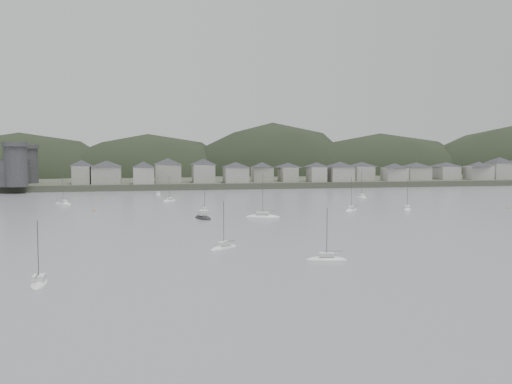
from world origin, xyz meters
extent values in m
plane|color=slate|center=(0.00, 0.00, 0.00)|extent=(900.00, 900.00, 0.00)
cube|color=#383D2D|center=(0.00, 295.00, 1.50)|extent=(900.00, 250.00, 3.00)
ellipsoid|color=black|center=(-110.87, 271.94, -10.14)|extent=(138.98, 92.48, 81.13)
ellipsoid|color=black|center=(-32.30, 272.87, -9.97)|extent=(132.08, 90.41, 79.74)
ellipsoid|color=black|center=(50.65, 272.93, -12.68)|extent=(133.88, 88.37, 101.41)
ellipsoid|color=black|center=(125.95, 267.91, -10.32)|extent=(165.81, 81.78, 82.55)
cylinder|color=#323235|center=(-92.00, 166.00, 12.00)|extent=(10.00, 10.00, 18.00)
cylinder|color=#323235|center=(-92.00, 194.00, 11.50)|extent=(10.00, 10.00, 17.00)
cube|color=#323235|center=(-92.00, 180.00, 9.00)|extent=(3.50, 30.00, 12.00)
cube|color=gray|center=(-65.00, 181.96, 7.29)|extent=(8.34, 12.91, 8.59)
pyramid|color=#28282D|center=(-65.00, 181.96, 13.09)|extent=(15.78, 15.78, 3.01)
cube|color=gray|center=(-53.32, 181.32, 7.18)|extent=(13.68, 13.35, 8.36)
pyramid|color=#28282D|center=(-53.32, 181.32, 12.82)|extent=(20.07, 20.07, 2.93)
cube|color=#AAA7A0|center=(-35.57, 176.02, 7.04)|extent=(9.78, 10.20, 8.08)
pyramid|color=#28282D|center=(-35.57, 176.02, 12.49)|extent=(14.83, 14.83, 2.83)
cube|color=gray|center=(-23.51, 185.65, 7.55)|extent=(12.59, 13.33, 9.09)
pyramid|color=#28282D|center=(-23.51, 185.65, 13.68)|extent=(19.24, 19.24, 3.18)
cube|color=#AAA7A0|center=(-5.75, 184.10, 7.43)|extent=(10.74, 12.17, 8.87)
pyramid|color=#28282D|center=(-5.75, 184.10, 13.42)|extent=(17.01, 17.01, 3.10)
cube|color=gray|center=(9.92, 177.53, 6.85)|extent=(11.63, 12.09, 7.69)
pyramid|color=#28282D|center=(9.92, 177.53, 12.04)|extent=(17.61, 17.61, 2.69)
cube|color=gray|center=(25.25, 186.19, 6.72)|extent=(10.37, 9.35, 7.44)
pyramid|color=#28282D|center=(25.25, 186.19, 11.74)|extent=(14.65, 14.65, 2.60)
cube|color=gray|center=(38.63, 183.79, 6.61)|extent=(8.24, 12.20, 7.22)
pyramid|color=#28282D|center=(38.63, 183.79, 11.48)|extent=(15.17, 15.17, 2.53)
cube|color=#AAA7A0|center=(52.50, 178.55, 6.73)|extent=(8.06, 10.91, 7.46)
pyramid|color=#28282D|center=(52.50, 178.55, 11.77)|extent=(14.08, 14.08, 2.61)
cube|color=gray|center=(64.81, 177.06, 6.83)|extent=(11.73, 11.78, 7.66)
pyramid|color=#28282D|center=(64.81, 177.06, 12.00)|extent=(17.46, 17.46, 2.68)
cube|color=#AAA7A0|center=(80.64, 186.91, 6.67)|extent=(10.19, 13.02, 7.33)
pyramid|color=#28282D|center=(80.64, 186.91, 11.62)|extent=(17.23, 17.23, 2.57)
cube|color=#AAA7A0|center=(95.55, 178.06, 6.44)|extent=(11.70, 9.81, 6.88)
pyramid|color=#28282D|center=(95.55, 178.06, 11.08)|extent=(15.97, 15.97, 2.41)
cube|color=#AAA7A0|center=(112.40, 186.91, 6.50)|extent=(12.83, 12.48, 7.00)
pyramid|color=#28282D|center=(112.40, 186.91, 11.22)|extent=(18.79, 18.79, 2.45)
cube|color=#AAA7A0|center=(130.73, 187.42, 6.48)|extent=(11.07, 13.50, 6.97)
pyramid|color=#28282D|center=(130.73, 187.42, 11.19)|extent=(18.25, 18.25, 2.44)
cube|color=#AAA7A0|center=(146.02, 179.72, 6.67)|extent=(13.75, 9.12, 7.34)
pyramid|color=#28282D|center=(146.02, 179.72, 11.62)|extent=(16.97, 16.97, 2.57)
cube|color=#AAA7A0|center=(162.92, 185.95, 7.53)|extent=(11.37, 11.57, 9.05)
pyramid|color=#28282D|center=(162.92, 185.95, 13.63)|extent=(17.03, 17.03, 3.17)
ellipsoid|color=silver|center=(-20.43, 5.16, 0.05)|extent=(7.30, 6.65, 1.50)
cube|color=silver|center=(-20.43, 5.16, 1.10)|extent=(3.07, 2.95, 0.70)
cylinder|color=#3F3F42|center=(-20.43, 5.16, 4.89)|extent=(0.12, 0.12, 9.37)
cylinder|color=#3F3F42|center=(-19.39, 4.30, 1.65)|extent=(2.66, 2.24, 0.10)
ellipsoid|color=silver|center=(-51.64, -20.00, 0.05)|extent=(2.77, 7.63, 1.50)
cube|color=silver|center=(-51.64, -20.00, 1.10)|extent=(1.78, 2.71, 0.70)
cylinder|color=#3F3F42|center=(-51.64, -20.00, 4.90)|extent=(0.12, 0.12, 9.40)
cylinder|color=#3F3F42|center=(-51.71, -21.35, 1.65)|extent=(0.26, 3.38, 0.10)
ellipsoid|color=silver|center=(48.96, 66.42, 0.05)|extent=(5.69, 8.37, 1.61)
cube|color=silver|center=(48.96, 66.42, 1.15)|extent=(2.78, 3.29, 0.70)
cylinder|color=#3F3F42|center=(48.96, 66.42, 5.22)|extent=(0.12, 0.12, 10.04)
cylinder|color=#3F3F42|center=(48.36, 67.73, 1.70)|extent=(1.60, 3.33, 0.10)
ellipsoid|color=silver|center=(29.90, 67.24, 0.05)|extent=(7.52, 8.48, 1.73)
cube|color=silver|center=(29.90, 67.24, 1.21)|extent=(3.36, 3.54, 0.70)
cylinder|color=#3F3F42|center=(29.90, 67.24, 5.59)|extent=(0.12, 0.12, 10.78)
cylinder|color=#3F3F42|center=(30.86, 66.02, 1.76)|extent=(2.49, 3.11, 0.10)
ellipsoid|color=silver|center=(-16.78, 75.26, 0.05)|extent=(3.86, 6.88, 1.31)
cube|color=silver|center=(-16.78, 75.26, 1.01)|extent=(2.03, 2.61, 0.70)
cylinder|color=#3F3F42|center=(-16.78, 75.26, 4.30)|extent=(0.12, 0.12, 8.20)
cylinder|color=#3F3F42|center=(-17.11, 76.39, 1.56)|extent=(0.93, 2.86, 0.10)
ellipsoid|color=silver|center=(-3.96, -10.63, 0.05)|extent=(7.86, 3.96, 1.50)
cube|color=silver|center=(-3.96, -10.63, 1.10)|extent=(2.92, 2.18, 0.70)
cylinder|color=#3F3F42|center=(-3.96, -10.63, 4.90)|extent=(0.12, 0.12, 9.39)
cylinder|color=#3F3F42|center=(-2.64, -10.34, 1.65)|extent=(3.32, 0.82, 0.10)
ellipsoid|color=silver|center=(-2.01, 54.60, 0.05)|extent=(10.80, 5.98, 2.06)
cube|color=silver|center=(-2.01, 54.60, 1.38)|extent=(4.08, 3.16, 0.70)
cylinder|color=#3F3F42|center=(-2.01, 54.60, 6.63)|extent=(0.12, 0.12, 12.86)
cylinder|color=#3F3F42|center=(-0.23, 55.11, 1.93)|extent=(4.48, 1.36, 0.10)
ellipsoid|color=silver|center=(-26.24, 112.93, 0.05)|extent=(6.63, 7.14, 1.48)
cube|color=silver|center=(-26.24, 112.93, 1.09)|extent=(2.92, 3.02, 0.70)
cylinder|color=#3F3F42|center=(-26.24, 112.93, 4.82)|extent=(0.12, 0.12, 9.25)
cylinder|color=#3F3F42|center=(-27.11, 113.93, 1.64)|extent=(2.25, 2.58, 0.10)
ellipsoid|color=silver|center=(-64.49, 108.22, 0.05)|extent=(8.04, 8.72, 1.80)
cube|color=silver|center=(-64.49, 108.22, 1.25)|extent=(3.55, 3.68, 0.70)
cylinder|color=#3F3F42|center=(-64.49, 108.22, 5.83)|extent=(0.12, 0.12, 11.25)
cylinder|color=#3F3F42|center=(-65.55, 106.98, 1.80)|extent=(2.71, 3.14, 0.10)
ellipsoid|color=silver|center=(51.96, 114.47, 0.05)|extent=(3.17, 8.55, 1.68)
cube|color=silver|center=(51.96, 114.47, 1.19)|extent=(2.02, 3.05, 0.70)
cylinder|color=#3F3F42|center=(51.96, 114.47, 5.46)|extent=(0.12, 0.12, 10.52)
cylinder|color=#3F3F42|center=(52.05, 115.98, 1.74)|extent=(0.32, 3.79, 0.10)
ellipsoid|color=silver|center=(-29.57, 144.41, 0.05)|extent=(2.25, 6.95, 1.39)
cube|color=silver|center=(-29.57, 144.41, 1.04)|extent=(1.54, 2.44, 0.70)
cylinder|color=#3F3F42|center=(-29.57, 144.41, 4.54)|extent=(0.12, 0.12, 8.68)
cylinder|color=#3F3F42|center=(-29.56, 143.16, 1.59)|extent=(0.11, 3.13, 0.10)
ellipsoid|color=black|center=(-19.31, 56.15, 0.05)|extent=(5.59, 9.69, 2.01)
cube|color=silver|center=(-19.31, 56.15, 1.71)|extent=(3.20, 3.32, 1.40)
cylinder|color=#3F3F42|center=(-19.31, 56.15, 2.61)|extent=(0.10, 0.10, 1.20)
sphere|color=#C48141|center=(-51.69, 82.43, 0.15)|extent=(0.70, 0.70, 0.70)
sphere|color=#C48141|center=(84.40, 64.60, 0.15)|extent=(0.70, 0.70, 0.70)
sphere|color=#C48141|center=(-52.51, 127.60, 0.15)|extent=(0.70, 0.70, 0.70)
camera|label=1|loc=(-36.41, -109.01, 20.18)|focal=40.56mm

